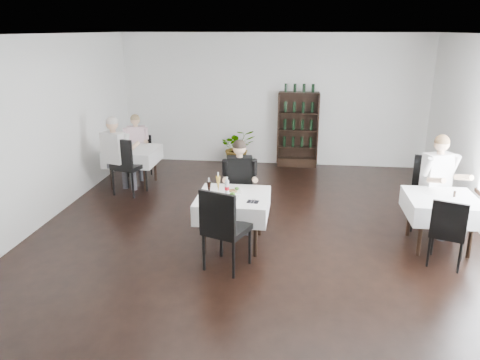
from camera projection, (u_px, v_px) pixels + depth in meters
name	position (u px, v px, depth m)	size (l,w,h in m)	color
room_shell	(254.00, 147.00, 6.52)	(9.00, 9.00, 9.00)	black
wine_shelf	(298.00, 131.00, 10.72)	(0.90, 0.28, 1.75)	black
main_table	(233.00, 205.00, 6.83)	(1.03, 1.03, 0.77)	black
left_table	(133.00, 156.00, 9.47)	(0.98, 0.98, 0.77)	black
right_table	(441.00, 207.00, 6.75)	(0.98, 0.98, 0.77)	black
potted_tree	(238.00, 147.00, 10.90)	(0.79, 0.69, 0.88)	#295F20
main_chair_far	(238.00, 192.00, 7.64)	(0.55, 0.55, 0.92)	black
main_chair_near	(223.00, 225.00, 6.06)	(0.67, 0.68, 1.14)	black
left_chair_far	(141.00, 152.00, 10.17)	(0.53, 0.54, 0.89)	black
left_chair_near	(126.00, 163.00, 8.89)	(0.63, 0.64, 1.13)	black
right_chair_far	(429.00, 188.00, 7.47)	(0.60, 0.61, 1.14)	black
right_chair_near	(448.00, 229.00, 6.18)	(0.57, 0.58, 0.96)	black
diner_main	(240.00, 178.00, 7.33)	(0.58, 0.60, 1.44)	#404048
diner_left_far	(136.00, 141.00, 9.92)	(0.57, 0.60, 1.36)	#404048
diner_left_near	(117.00, 149.00, 8.87)	(0.65, 0.69, 1.53)	#404048
diner_right_far	(441.00, 177.00, 7.17)	(0.70, 0.73, 1.56)	#404048
plate_far	(234.00, 191.00, 6.92)	(0.26, 0.26, 0.07)	white
plate_near	(229.00, 197.00, 6.65)	(0.29, 0.29, 0.08)	white
pilsner_dark	(209.00, 189.00, 6.69)	(0.07, 0.07, 0.29)	black
pilsner_lager	(218.00, 184.00, 6.88)	(0.07, 0.07, 0.31)	#BB8D30
coke_bottle	(227.00, 187.00, 6.80)	(0.07, 0.07, 0.26)	silver
napkin_cutlery	(253.00, 202.00, 6.52)	(0.17, 0.18, 0.02)	black
pepper_mill	(455.00, 194.00, 6.71)	(0.04, 0.04, 0.09)	black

